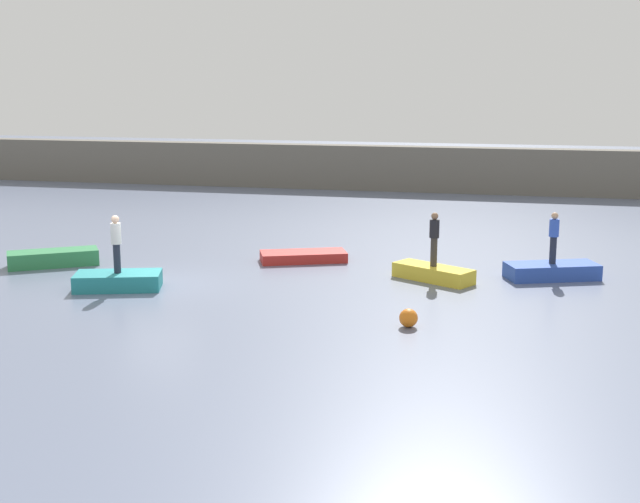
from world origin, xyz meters
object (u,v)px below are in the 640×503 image
Objects in this scene: person_blue_shirt at (554,235)px; rowboat_teal at (118,281)px; mooring_buoy at (408,318)px; person_white_shirt at (116,241)px; rowboat_yellow at (433,273)px; person_dark_shirt at (434,236)px; rowboat_red at (303,256)px; rowboat_green at (53,258)px; rowboat_blue at (552,271)px.

rowboat_teal is at bearing -161.09° from person_blue_shirt.
person_white_shirt is at bearing 167.56° from mooring_buoy.
rowboat_teal is at bearing -130.59° from rowboat_yellow.
person_dark_shirt is (0.00, 0.00, 1.23)m from rowboat_yellow.
person_white_shirt reaches higher than rowboat_teal.
rowboat_yellow is (9.51, 3.40, -0.02)m from rowboat_teal.
rowboat_green is at bearing 175.84° from rowboat_red.
rowboat_teal is (3.73, -2.57, -0.01)m from rowboat_green.
rowboat_yellow is (4.86, -1.90, 0.06)m from rowboat_red.
person_blue_shirt is (8.64, -0.74, 1.28)m from rowboat_red.
rowboat_green is 1.16× the size of rowboat_teal.
rowboat_teal is at bearing 167.56° from mooring_buoy.
mooring_buoy is at bearing -52.36° from rowboat_green.
rowboat_green is 13.32m from person_dark_shirt.
rowboat_blue reaches higher than mooring_buoy.
rowboat_green is 1.13× the size of rowboat_yellow.
rowboat_red is 1.67× the size of person_white_shirt.
person_blue_shirt is at bearing 18.91° from person_white_shirt.
rowboat_teal is at bearing -90.00° from person_white_shirt.
person_white_shirt reaches higher than mooring_buoy.
mooring_buoy is (4.75, -7.37, 0.07)m from rowboat_red.
rowboat_blue is 14.11m from person_white_shirt.
person_blue_shirt is at bearing 46.74° from rowboat_yellow.
rowboat_red is 1.73× the size of person_dark_shirt.
rowboat_blue is (8.64, -0.74, 0.08)m from rowboat_red.
person_white_shirt reaches higher than rowboat_green.
rowboat_green is at bearing -176.44° from person_dark_shirt.
rowboat_yellow is 1.23m from person_dark_shirt.
rowboat_green is at bearing 165.44° from rowboat_blue.
rowboat_green is 1.73× the size of person_dark_shirt.
mooring_buoy is (-0.10, -5.47, 0.01)m from rowboat_yellow.
rowboat_teal is 1.50× the size of person_dark_shirt.
person_blue_shirt reaches higher than rowboat_green.
rowboat_blue is at bearing -26.24° from rowboat_green.
rowboat_red is 5.37m from person_dark_shirt.
rowboat_teal is at bearing -67.46° from rowboat_green.
rowboat_blue reaches higher than rowboat_yellow.
person_dark_shirt is (13.24, 0.82, 1.19)m from rowboat_green.
person_dark_shirt is at bearing 175.80° from rowboat_blue.
rowboat_green is at bearing -173.37° from person_blue_shirt.
rowboat_red is at bearing 122.83° from mooring_buoy.
mooring_buoy reaches higher than rowboat_yellow.
rowboat_yellow reaches higher than rowboat_red.
mooring_buoy is at bearing -79.30° from rowboat_red.
rowboat_red is at bearing 48.68° from person_white_shirt.
person_white_shirt is at bearing -161.09° from person_blue_shirt.
rowboat_green reaches higher than rowboat_blue.
rowboat_teal is at bearing 177.72° from rowboat_blue.
person_white_shirt is 1.03× the size of person_dark_shirt.
rowboat_green reaches higher than mooring_buoy.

